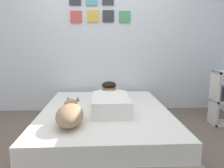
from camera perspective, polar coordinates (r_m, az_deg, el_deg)
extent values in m
plane|color=#66564C|center=(2.47, -2.65, -16.34)|extent=(12.26, 12.26, 0.00)
cube|color=silver|center=(3.70, -3.02, 12.50)|extent=(4.13, 0.10, 2.50)
cube|color=#CC4C47|center=(3.68, -9.34, 16.94)|extent=(0.18, 0.02, 0.18)
cube|color=gold|center=(3.66, -5.02, 17.24)|extent=(0.18, 0.02, 0.18)
cube|color=#333338|center=(3.67, -0.98, 17.30)|extent=(0.18, 0.02, 0.18)
cube|color=#4C9966|center=(3.68, 3.33, 17.13)|extent=(0.18, 0.02, 0.18)
cube|color=gray|center=(2.75, -1.78, -11.78)|extent=(1.54, 2.03, 0.15)
cube|color=white|center=(2.69, -1.80, -8.44)|extent=(1.49, 1.96, 0.19)
ellipsoid|color=white|center=(3.26, -0.61, -2.35)|extent=(0.52, 0.32, 0.11)
cube|color=white|center=(2.53, -0.34, -5.26)|extent=(0.42, 0.64, 0.18)
ellipsoid|color=#8C664C|center=(2.85, -0.67, -3.05)|extent=(0.32, 0.20, 0.16)
sphere|color=#8C664C|center=(3.00, -0.80, -1.60)|extent=(0.19, 0.19, 0.19)
ellipsoid|color=black|center=(2.99, -0.80, -0.29)|extent=(0.20, 0.20, 0.10)
cylinder|color=#8C664C|center=(3.00, -2.69, -3.01)|extent=(0.23, 0.07, 0.14)
cylinder|color=#8C664C|center=(3.00, 1.13, -2.96)|extent=(0.23, 0.07, 0.14)
ellipsoid|color=#9E7A56|center=(2.15, -10.97, -8.00)|extent=(0.26, 0.48, 0.20)
sphere|color=#9E7A56|center=(2.40, -10.72, -5.59)|extent=(0.15, 0.15, 0.15)
cone|color=#7E6145|center=(2.40, -11.33, -3.85)|extent=(0.05, 0.05, 0.05)
cone|color=#7E6145|center=(2.39, -8.95, -3.85)|extent=(0.05, 0.05, 0.05)
cylinder|color=#D84C47|center=(3.10, -0.69, -3.37)|extent=(0.09, 0.09, 0.07)
torus|color=#D84C47|center=(3.10, 0.37, -3.35)|extent=(0.05, 0.01, 0.05)
cube|color=black|center=(2.37, 4.21, -8.59)|extent=(0.07, 0.14, 0.01)
cube|color=silver|center=(3.33, 25.12, -3.41)|extent=(0.03, 0.24, 0.75)
cube|color=#3866A5|center=(3.32, 25.69, -2.00)|extent=(0.03, 0.19, 0.21)
cube|color=#4C4C51|center=(3.34, 26.19, -2.00)|extent=(0.02, 0.15, 0.21)
cube|color=#BF723F|center=(3.36, 26.75, -2.06)|extent=(0.03, 0.20, 0.20)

